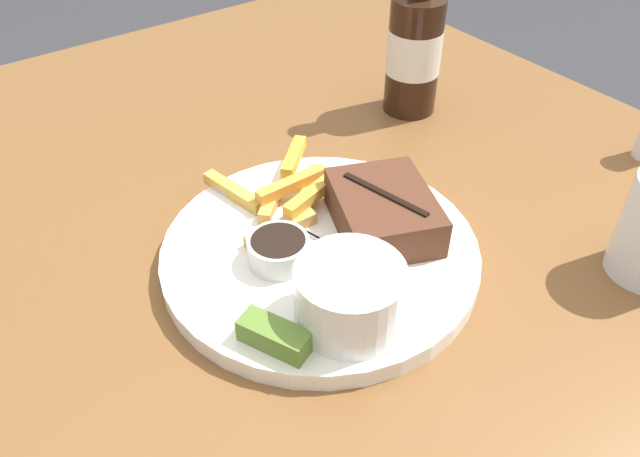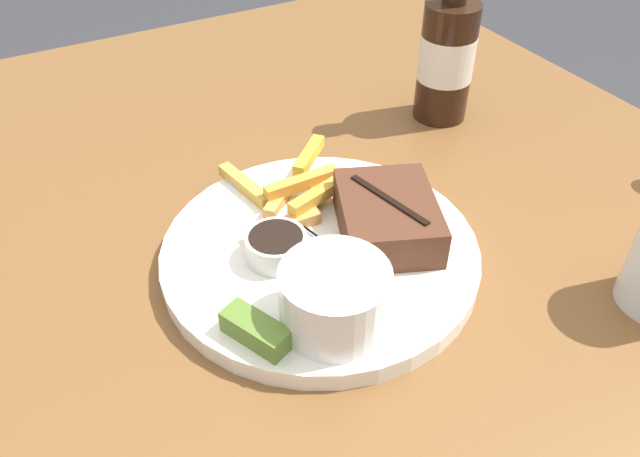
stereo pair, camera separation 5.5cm
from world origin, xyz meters
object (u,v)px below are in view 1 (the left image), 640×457
at_px(pickle_spear, 274,336).
at_px(fork_utensil, 261,210).
at_px(coleslaw_cup, 350,292).
at_px(dipping_sauce_cup, 279,249).
at_px(beer_bottle, 414,48).
at_px(steak_portion, 384,211).
at_px(dinner_plate, 320,253).

relative_size(pickle_spear, fork_utensil, 0.45).
distance_m(coleslaw_cup, fork_utensil, 0.16).
distance_m(dipping_sauce_cup, pickle_spear, 0.09).
xyz_separation_m(coleslaw_cup, beer_bottle, (-0.24, 0.29, 0.03)).
distance_m(steak_portion, coleslaw_cup, 0.12).
bearing_deg(coleslaw_cup, dinner_plate, 158.16).
xyz_separation_m(dinner_plate, beer_bottle, (-0.16, 0.26, 0.07)).
relative_size(steak_portion, beer_bottle, 0.59).
distance_m(dinner_plate, beer_bottle, 0.31).
xyz_separation_m(fork_utensil, beer_bottle, (-0.09, 0.27, 0.06)).
bearing_deg(beer_bottle, pickle_spear, -56.80).
height_order(dinner_plate, dipping_sauce_cup, dipping_sauce_cup).
bearing_deg(steak_portion, beer_bottle, 131.68).
relative_size(coleslaw_cup, fork_utensil, 0.64).
height_order(steak_portion, beer_bottle, beer_bottle).
xyz_separation_m(pickle_spear, fork_utensil, (-0.14, 0.08, -0.01)).
distance_m(steak_portion, pickle_spear, 0.17).
distance_m(steak_portion, beer_bottle, 0.26).
bearing_deg(dipping_sauce_cup, coleslaw_cup, 4.57).
height_order(steak_portion, dipping_sauce_cup, steak_portion).
bearing_deg(dipping_sauce_cup, steak_portion, 79.28).
height_order(dipping_sauce_cup, pickle_spear, dipping_sauce_cup).
relative_size(dinner_plate, pickle_spear, 4.75).
distance_m(fork_utensil, beer_bottle, 0.29).
bearing_deg(beer_bottle, coleslaw_cup, -50.04).
bearing_deg(dipping_sauce_cup, dinner_plate, 82.56).
xyz_separation_m(coleslaw_cup, fork_utensil, (-0.16, 0.02, -0.03)).
xyz_separation_m(dinner_plate, dipping_sauce_cup, (-0.01, -0.04, 0.02)).
xyz_separation_m(dinner_plate, steak_portion, (0.01, 0.06, 0.03)).
distance_m(coleslaw_cup, dipping_sauce_cup, 0.09).
xyz_separation_m(steak_portion, coleslaw_cup, (0.07, -0.09, 0.01)).
xyz_separation_m(pickle_spear, beer_bottle, (-0.23, 0.35, 0.05)).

